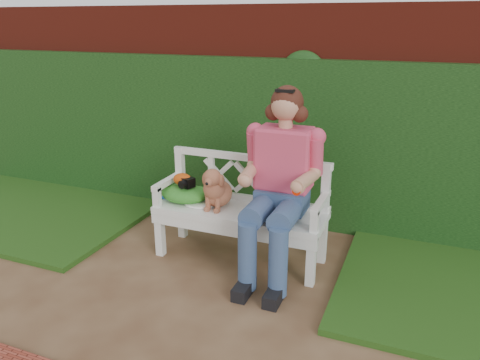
% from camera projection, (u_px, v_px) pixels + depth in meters
% --- Properties ---
extents(ground, '(60.00, 60.00, 0.00)m').
position_uv_depth(ground, '(183.00, 295.00, 3.68)').
color(ground, '#4E2F1C').
extents(brick_wall, '(10.00, 0.30, 2.20)m').
position_uv_depth(brick_wall, '(264.00, 114.00, 4.99)').
color(brick_wall, maroon).
rests_on(brick_wall, ground).
extents(ivy_hedge, '(10.00, 0.18, 1.70)m').
position_uv_depth(ivy_hedge, '(257.00, 141.00, 4.88)').
color(ivy_hedge, '#28581E').
rests_on(ivy_hedge, ground).
extents(grass_left, '(2.60, 2.00, 0.05)m').
position_uv_depth(grass_left, '(35.00, 208.00, 5.32)').
color(grass_left, '#15410E').
rests_on(grass_left, ground).
extents(garden_bench, '(1.58, 0.61, 0.48)m').
position_uv_depth(garden_bench, '(240.00, 234.00, 4.17)').
color(garden_bench, white).
rests_on(garden_bench, ground).
extents(seated_woman, '(1.00, 1.11, 1.62)m').
position_uv_depth(seated_woman, '(282.00, 179.00, 3.84)').
color(seated_woman, '#E5353A').
rests_on(seated_woman, ground).
extents(dog, '(0.27, 0.36, 0.39)m').
position_uv_depth(dog, '(217.00, 187.00, 4.08)').
color(dog, '#B47938').
rests_on(dog, garden_bench).
extents(tennis_racket, '(0.62, 0.41, 0.03)m').
position_uv_depth(tennis_racket, '(197.00, 203.00, 4.20)').
color(tennis_racket, silver).
rests_on(tennis_racket, garden_bench).
extents(green_bag, '(0.51, 0.44, 0.15)m').
position_uv_depth(green_bag, '(185.00, 193.00, 4.26)').
color(green_bag, '#106E12').
rests_on(green_bag, garden_bench).
extents(camera_item, '(0.15, 0.13, 0.09)m').
position_uv_depth(camera_item, '(187.00, 182.00, 4.19)').
color(camera_item, black).
rests_on(camera_item, green_bag).
extents(baseball_glove, '(0.19, 0.14, 0.11)m').
position_uv_depth(baseball_glove, '(182.00, 179.00, 4.22)').
color(baseball_glove, '#BA420C').
rests_on(baseball_glove, green_bag).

